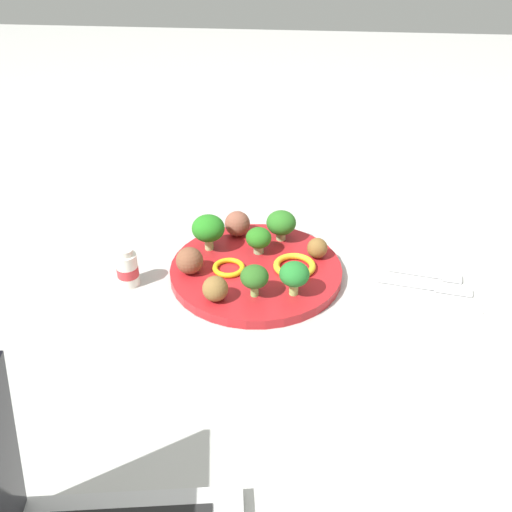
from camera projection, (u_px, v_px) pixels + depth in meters
name	position (u px, v px, depth m)	size (l,w,h in m)	color
ground_plane	(256.00, 274.00, 0.92)	(4.00, 4.00, 0.00)	#B2B2AD
plate	(256.00, 270.00, 0.91)	(0.28, 0.28, 0.02)	red
broccoli_floret_far_rim	(260.00, 239.00, 0.93)	(0.04, 0.04, 0.05)	#91B780
broccoli_floret_near_rim	(281.00, 223.00, 0.96)	(0.05, 0.05, 0.05)	#A0BD7C
broccoli_floret_mid_left	(294.00, 275.00, 0.83)	(0.05, 0.05, 0.05)	#A3CC69
broccoli_floret_mid_right	(254.00, 277.00, 0.82)	(0.04, 0.04, 0.05)	#8CCD67
broccoli_floret_center	(208.00, 229.00, 0.93)	(0.06, 0.06, 0.06)	#ABCF82
meatball_back_right	(190.00, 261.00, 0.88)	(0.04, 0.04, 0.04)	brown
meatball_far_rim	(317.00, 248.00, 0.92)	(0.03, 0.03, 0.03)	brown
meatball_back_left	(237.00, 224.00, 0.98)	(0.04, 0.04, 0.04)	brown
meatball_near_rim	(215.00, 289.00, 0.82)	(0.04, 0.04, 0.04)	brown
pepper_ring_back_left	(229.00, 268.00, 0.90)	(0.05, 0.05, 0.01)	gold
pepper_ring_near_rim	(294.00, 266.00, 0.90)	(0.07, 0.07, 0.01)	yellow
napkin	(423.00, 282.00, 0.90)	(0.17, 0.12, 0.01)	white
fork	(428.00, 274.00, 0.91)	(0.12, 0.04, 0.01)	silver
knife	(429.00, 286.00, 0.88)	(0.15, 0.04, 0.01)	silver
yogurt_bottle	(127.00, 269.00, 0.88)	(0.03, 0.03, 0.07)	white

